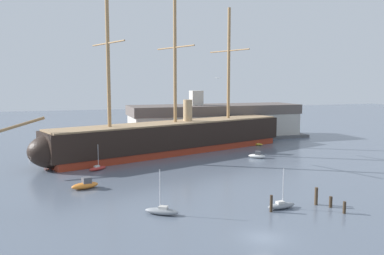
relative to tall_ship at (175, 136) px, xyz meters
name	(u,v)px	position (x,y,z in m)	size (l,w,h in m)	color
ground_plane	(263,238)	(-5.39, -51.39, -3.73)	(400.00, 400.00, 0.00)	slate
tall_ship	(175,136)	(0.00, 0.00, 0.00)	(68.68, 28.38, 34.22)	maroon
sailboat_foreground_left	(162,211)	(-13.62, -40.84, -3.25)	(4.29, 3.54, 5.63)	gray
sailboat_foreground_right	(281,205)	(1.50, -43.49, -3.29)	(4.09, 1.52, 5.22)	gray
motorboat_mid_left	(85,185)	(-21.73, -25.53, -3.12)	(4.46, 2.82, 1.74)	orange
sailboat_alongside_bow	(98,168)	(-18.74, -13.27, -3.32)	(3.70, 2.93, 4.80)	#B22D28
motorboat_alongside_stern	(257,156)	(14.62, -12.01, -3.20)	(3.76, 3.38, 1.51)	silver
motorboat_far_left	(31,154)	(-31.16, 5.78, -3.20)	(2.47, 3.83, 1.49)	gray
dinghy_far_right	(258,144)	(22.79, 2.97, -3.43)	(2.44, 2.65, 0.60)	gold
dinghy_distant_centre	(143,144)	(-4.80, 13.65, -3.50)	(1.92, 1.97, 0.45)	#236670
mooring_piling_nearest	(316,196)	(6.70, -43.54, -2.56)	(0.44, 0.44, 2.34)	#423323
mooring_piling_left_pair	(271,204)	(-0.40, -44.21, -2.65)	(0.37, 0.37, 2.15)	#382B1E
mooring_piling_right_pair	(331,202)	(7.85, -45.04, -3.01)	(0.43, 0.43, 1.43)	#382B1E
mooring_piling_midwater	(344,208)	(7.87, -47.63, -2.97)	(0.39, 0.39, 1.52)	#382B1E
dockside_warehouse_right	(215,122)	(17.32, 19.04, 1.04)	(52.89, 16.03, 13.68)	#565659
seagull_in_flight	(218,78)	(-1.92, -30.13, 13.03)	(0.44, 1.36, 0.14)	silver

